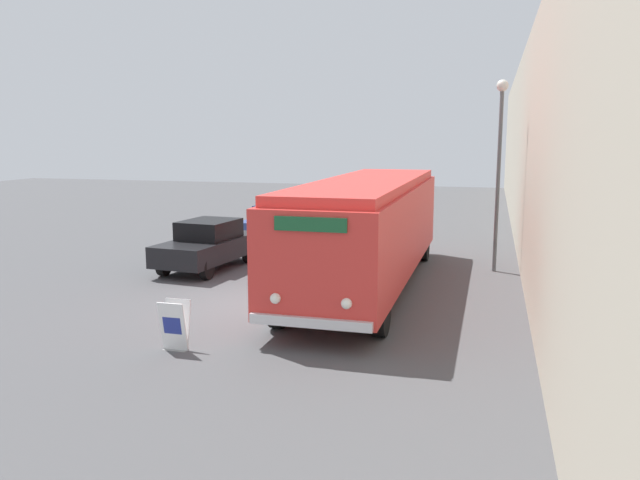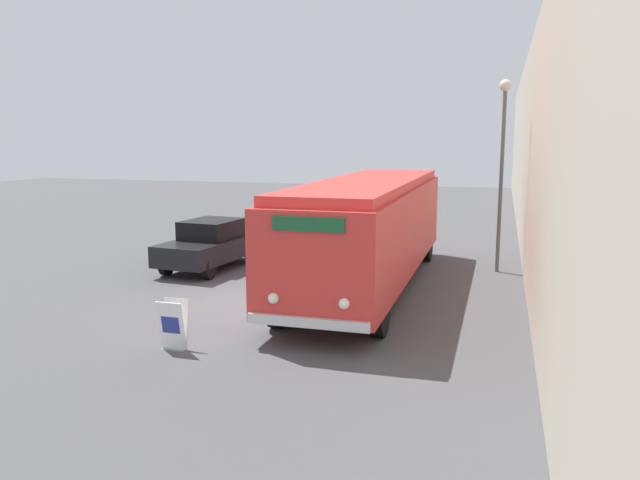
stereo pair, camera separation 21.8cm
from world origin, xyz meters
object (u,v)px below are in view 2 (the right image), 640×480
object	(u,v)px
vintage_bus	(369,226)
streetlamp	(503,148)
parked_car_mid	(281,221)
parked_car_near	(211,244)
sign_board	(173,325)

from	to	relation	value
vintage_bus	streetlamp	bearing A→B (deg)	42.00
vintage_bus	streetlamp	distance (m)	5.17
streetlamp	parked_car_mid	size ratio (longest dim) A/B	1.27
parked_car_near	parked_car_mid	size ratio (longest dim) A/B	0.91
sign_board	parked_car_mid	bearing A→B (deg)	101.12
streetlamp	parked_car_near	size ratio (longest dim) A/B	1.40
parked_car_near	parked_car_mid	world-z (taller)	parked_car_near
sign_board	parked_car_mid	xyz separation A→B (m)	(-2.73, 13.91, 0.23)
sign_board	streetlamp	distance (m)	11.75
streetlamp	parked_car_mid	bearing A→B (deg)	153.17
parked_car_near	streetlamp	bearing A→B (deg)	18.81
sign_board	parked_car_mid	size ratio (longest dim) A/B	0.22
streetlamp	parked_car_near	world-z (taller)	streetlamp
vintage_bus	parked_car_near	xyz separation A→B (m)	(-5.42, 1.07, -0.96)
sign_board	parked_car_mid	distance (m)	14.17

